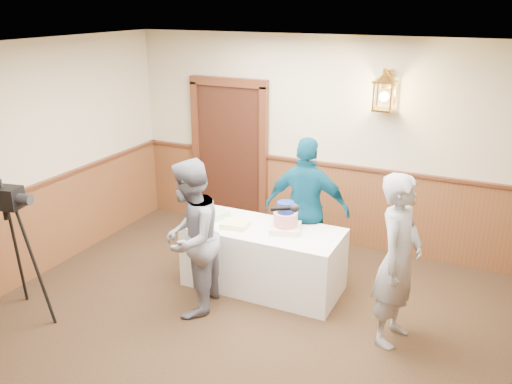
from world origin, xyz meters
TOP-DOWN VIEW (x-y plane):
  - room_shell at (-0.05, 0.45)m, footprint 6.02×7.02m
  - display_table at (-0.35, 1.90)m, footprint 1.80×0.80m
  - tiered_cake at (-0.09, 1.93)m, footprint 0.42×0.42m
  - sheet_cake_yellow at (-0.65, 1.78)m, footprint 0.32×0.26m
  - sheet_cake_green at (-1.04, 1.96)m, footprint 0.40×0.36m
  - interviewer at (-0.83, 1.11)m, footprint 1.57×0.94m
  - baker at (1.25, 1.50)m, footprint 0.52×0.69m
  - assistant_p at (-0.00, 2.37)m, footprint 1.07×0.55m
  - tv_camera_rig at (-2.39, 0.18)m, footprint 0.58×0.54m

SIDE VIEW (x-z plane):
  - display_table at x=-0.35m, z-range 0.00..0.75m
  - tv_camera_rig at x=-2.39m, z-range -0.08..1.41m
  - sheet_cake_yellow at x=-0.65m, z-range 0.75..0.81m
  - sheet_cake_green at x=-1.04m, z-range 0.75..0.83m
  - interviewer at x=-0.83m, z-range 0.00..1.70m
  - baker at x=1.25m, z-range 0.00..1.73m
  - assistant_p at x=0.00m, z-range 0.00..1.74m
  - tiered_cake at x=-0.09m, z-range 0.71..1.06m
  - room_shell at x=-0.05m, z-range 0.12..2.93m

